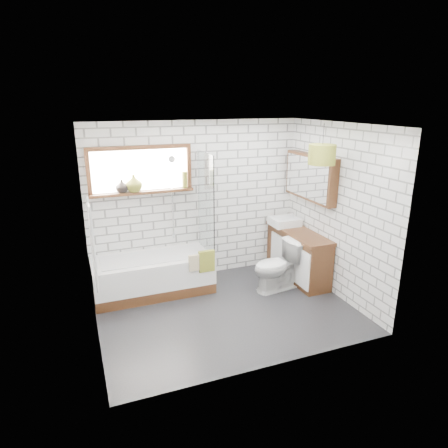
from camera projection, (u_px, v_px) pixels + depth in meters
name	position (u px, v px, depth m)	size (l,w,h in m)	color
floor	(226.00, 311.00, 5.52)	(3.40, 2.60, 0.01)	black
ceiling	(227.00, 124.00, 4.78)	(3.40, 2.60, 0.01)	white
wall_back	(196.00, 201.00, 6.31)	(3.40, 0.01, 2.50)	white
wall_front	(274.00, 260.00, 3.99)	(3.40, 0.01, 2.50)	white
wall_left	(88.00, 240.00, 4.56)	(0.01, 2.60, 2.50)	white
wall_right	(337.00, 211.00, 5.74)	(0.01, 2.60, 2.50)	white
window	(141.00, 170.00, 5.82)	(1.52, 0.16, 0.68)	#3B1F10
towel_radiator	(93.00, 244.00, 4.59)	(0.06, 0.52, 1.00)	white
mirror_cabinet	(310.00, 177.00, 6.12)	(0.16, 1.20, 0.70)	#3B1F10
shower_riser	(172.00, 198.00, 6.10)	(0.02, 0.02, 1.30)	silver
bathtub	(153.00, 275.00, 5.97)	(1.74, 0.77, 0.56)	white
shower_screen	(206.00, 203.00, 5.96)	(0.02, 0.72, 1.50)	white
towel_green	(207.00, 261.00, 5.80)	(0.23, 0.06, 0.32)	olive
towel_beige	(195.00, 263.00, 5.74)	(0.18, 0.05, 0.24)	tan
vanity	(298.00, 254.00, 6.45)	(0.44, 1.38, 0.79)	#3B1F10
basin	(285.00, 222.00, 6.62)	(0.45, 0.39, 0.13)	white
tap	(293.00, 217.00, 6.65)	(0.03, 0.03, 0.16)	silver
toilet	(277.00, 266.00, 6.02)	(0.76, 0.43, 0.77)	white
vase_olive	(134.00, 185.00, 5.81)	(0.24, 0.24, 0.25)	olive
vase_dark	(122.00, 187.00, 5.76)	(0.18, 0.18, 0.19)	black
bottle	(185.00, 181.00, 6.07)	(0.08, 0.08, 0.24)	olive
pendant	(322.00, 155.00, 5.22)	(0.36, 0.36, 0.26)	olive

